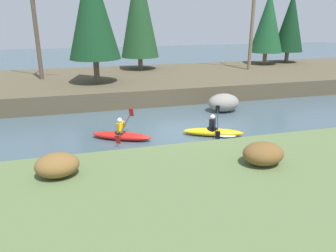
% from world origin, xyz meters
% --- Properties ---
extents(ground_plane, '(90.00, 90.00, 0.00)m').
position_xyz_m(ground_plane, '(0.00, 0.00, 0.00)').
color(ground_plane, '#425660').
extents(riverbank_near, '(44.00, 7.88, 0.52)m').
position_xyz_m(riverbank_near, '(0.00, -6.46, 0.26)').
color(riverbank_near, '#5B7042').
rests_on(riverbank_near, ground).
extents(riverbank_far, '(44.00, 10.30, 1.05)m').
position_xyz_m(riverbank_far, '(0.00, 9.75, 0.53)').
color(riverbank_far, brown).
rests_on(riverbank_far, ground).
extents(conifer_tree_far_left, '(3.23, 3.23, 7.63)m').
position_xyz_m(conifer_tree_far_left, '(-3.40, 7.85, 5.62)').
color(conifer_tree_far_left, brown).
rests_on(conifer_tree_far_left, riverbank_far).
extents(conifer_tree_left, '(3.02, 3.02, 8.45)m').
position_xyz_m(conifer_tree_left, '(0.40, 12.79, 5.76)').
color(conifer_tree_left, '#7A664C').
rests_on(conifer_tree_left, riverbank_far).
extents(conifer_tree_mid_left, '(2.85, 2.85, 6.22)m').
position_xyz_m(conifer_tree_mid_left, '(11.75, 12.71, 4.68)').
color(conifer_tree_mid_left, '#7A664C').
rests_on(conifer_tree_mid_left, riverbank_far).
extents(conifer_tree_centre, '(2.65, 2.65, 6.23)m').
position_xyz_m(conifer_tree_centre, '(14.37, 13.25, 4.66)').
color(conifer_tree_centre, '#7A664C').
rests_on(conifer_tree_centre, riverbank_far).
extents(bare_tree_mid_upstream, '(3.85, 3.81, 7.02)m').
position_xyz_m(bare_tree_mid_upstream, '(-6.97, 10.19, 4.35)').
color(bare_tree_mid_upstream, brown).
rests_on(bare_tree_mid_upstream, riverbank_far).
extents(bare_tree_mid_downstream, '(3.99, 3.94, 7.28)m').
position_xyz_m(bare_tree_mid_downstream, '(8.89, 10.32, 4.48)').
color(bare_tree_mid_downstream, '#7A664C').
rests_on(bare_tree_mid_downstream, riverbank_far).
extents(shrub_clump_nearest, '(1.34, 1.11, 0.72)m').
position_xyz_m(shrub_clump_nearest, '(-5.39, -4.12, 0.88)').
color(shrub_clump_nearest, brown).
rests_on(shrub_clump_nearest, riverbank_near).
extents(shrub_clump_second, '(1.38, 1.15, 0.75)m').
position_xyz_m(shrub_clump_second, '(1.16, -5.02, 0.89)').
color(shrub_clump_second, brown).
rests_on(shrub_clump_second, riverbank_near).
extents(kayaker_lead, '(2.73, 1.98, 1.20)m').
position_xyz_m(kayaker_lead, '(1.29, -0.82, 0.20)').
color(kayaker_lead, yellow).
rests_on(kayaker_lead, ground).
extents(kayaker_middle, '(2.68, 1.93, 1.20)m').
position_xyz_m(kayaker_middle, '(-2.91, -0.19, 0.22)').
color(kayaker_middle, red).
rests_on(kayaker_middle, ground).
extents(boulder_midstream, '(1.80, 1.41, 1.02)m').
position_xyz_m(boulder_midstream, '(3.31, 2.83, 0.51)').
color(boulder_midstream, gray).
rests_on(boulder_midstream, ground).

